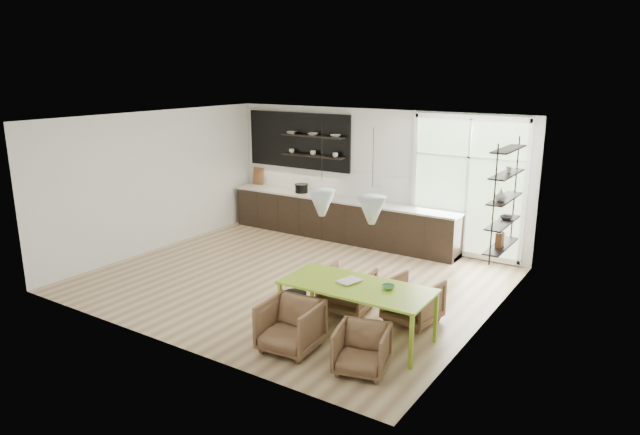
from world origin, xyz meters
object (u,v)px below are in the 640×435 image
at_px(armchair_back_left, 347,290).
at_px(armchair_front_left, 290,326).
at_px(wire_stool, 295,303).
at_px(dining_table, 357,289).
at_px(armchair_front_right, 362,349).
at_px(armchair_back_right, 413,301).

relative_size(armchair_back_left, armchair_front_left, 1.00).
bearing_deg(armchair_front_left, wire_stool, 117.32).
height_order(dining_table, armchair_front_left, dining_table).
bearing_deg(dining_table, armchair_front_left, -124.99).
distance_m(dining_table, armchair_front_right, 1.06).
height_order(armchair_front_left, armchair_front_right, armchair_front_left).
relative_size(armchair_front_right, wire_stool, 1.39).
xyz_separation_m(dining_table, wire_stool, (-1.02, -0.08, -0.42)).
bearing_deg(armchair_front_right, wire_stool, 139.94).
distance_m(armchair_back_right, wire_stool, 1.78).
xyz_separation_m(armchair_back_right, armchair_front_right, (0.07, -1.71, -0.04)).
distance_m(dining_table, armchair_back_right, 1.09).
height_order(armchair_back_right, wire_stool, armchair_back_right).
xyz_separation_m(armchair_back_right, armchair_front_left, (-1.02, -1.74, 0.01)).
height_order(armchair_front_right, wire_stool, armchair_front_right).
xyz_separation_m(armchair_front_right, wire_stool, (-1.56, 0.73, 0.00)).
height_order(dining_table, armchair_back_right, dining_table).
xyz_separation_m(dining_table, armchair_front_right, (0.54, -0.81, -0.43)).
height_order(dining_table, wire_stool, dining_table).
bearing_deg(armchair_back_right, wire_stool, 41.05).
xyz_separation_m(dining_table, armchair_back_left, (-0.56, 0.70, -0.38)).
bearing_deg(dining_table, armchair_back_right, 61.04).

